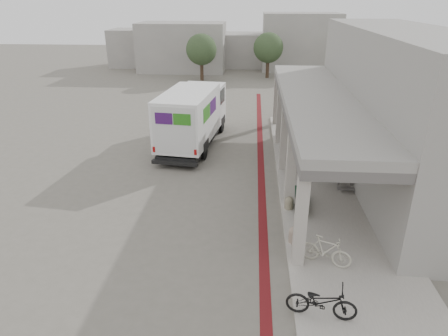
# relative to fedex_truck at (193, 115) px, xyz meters

# --- Properties ---
(ground) EXTENTS (120.00, 120.00, 0.00)m
(ground) POSITION_rel_fedex_truck_xyz_m (3.03, -8.00, -1.84)
(ground) COLOR #646056
(ground) RESTS_ON ground
(bike_lane_stripe) EXTENTS (0.35, 40.00, 0.01)m
(bike_lane_stripe) POSITION_rel_fedex_truck_xyz_m (4.03, -6.00, -1.83)
(bike_lane_stripe) COLOR #5F1316
(bike_lane_stripe) RESTS_ON ground
(sidewalk) EXTENTS (4.40, 28.00, 0.12)m
(sidewalk) POSITION_rel_fedex_truck_xyz_m (7.03, -8.00, -1.78)
(sidewalk) COLOR #9B958B
(sidewalk) RESTS_ON ground
(transit_building) EXTENTS (7.60, 17.00, 7.00)m
(transit_building) POSITION_rel_fedex_truck_xyz_m (9.86, -3.50, 1.57)
(transit_building) COLOR gray
(transit_building) RESTS_ON ground
(distant_backdrop) EXTENTS (28.00, 10.00, 6.50)m
(distant_backdrop) POSITION_rel_fedex_truck_xyz_m (0.19, 27.88, 0.87)
(distant_backdrop) COLOR gray
(distant_backdrop) RESTS_ON ground
(tree_left) EXTENTS (3.20, 3.20, 4.80)m
(tree_left) POSITION_rel_fedex_truck_xyz_m (-1.97, 20.00, 1.35)
(tree_left) COLOR #38281C
(tree_left) RESTS_ON ground
(tree_mid) EXTENTS (3.20, 3.20, 4.80)m
(tree_mid) POSITION_rel_fedex_truck_xyz_m (5.03, 22.00, 1.35)
(tree_mid) COLOR #38281C
(tree_mid) RESTS_ON ground
(tree_right) EXTENTS (3.20, 3.20, 4.80)m
(tree_right) POSITION_rel_fedex_truck_xyz_m (13.03, 21.00, 1.35)
(tree_right) COLOR #38281C
(tree_right) RESTS_ON ground
(fedex_truck) EXTENTS (3.42, 8.31, 3.45)m
(fedex_truck) POSITION_rel_fedex_truck_xyz_m (0.00, 0.00, 0.00)
(fedex_truck) COLOR black
(fedex_truck) RESTS_ON ground
(bench) EXTENTS (0.58, 2.07, 0.48)m
(bench) POSITION_rel_fedex_truck_xyz_m (5.63, -7.58, -1.37)
(bench) COLOR slate
(bench) RESTS_ON sidewalk
(bollard_near) EXTENTS (0.41, 0.41, 0.62)m
(bollard_near) POSITION_rel_fedex_truck_xyz_m (5.13, -10.28, -1.40)
(bollard_near) COLOR gray
(bollard_near) RESTS_ON sidewalk
(bollard_far) EXTENTS (0.36, 0.36, 0.53)m
(bollard_far) POSITION_rel_fedex_truck_xyz_m (5.13, -7.81, -1.45)
(bollard_far) COLOR gray
(bollard_far) RESTS_ON sidewalk
(utility_cabinet) EXTENTS (0.47, 0.62, 1.00)m
(utility_cabinet) POSITION_rel_fedex_truck_xyz_m (7.33, -4.73, -1.22)
(utility_cabinet) COLOR gray
(utility_cabinet) RESTS_ON sidewalk
(bicycle_black) EXTENTS (2.02, 0.98, 1.02)m
(bicycle_black) POSITION_rel_fedex_truck_xyz_m (5.53, -13.92, -1.21)
(bicycle_black) COLOR black
(bicycle_black) RESTS_ON sidewalk
(bicycle_cream) EXTENTS (1.77, 1.12, 1.03)m
(bicycle_cream) POSITION_rel_fedex_truck_xyz_m (6.03, -11.50, -1.20)
(bicycle_cream) COLOR beige
(bicycle_cream) RESTS_ON sidewalk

